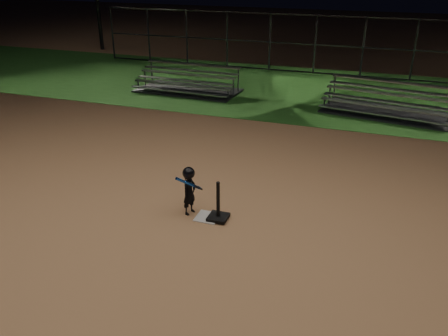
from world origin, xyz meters
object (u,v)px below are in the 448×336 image
at_px(child_batter, 189,189).
at_px(bleacher_right, 386,108).
at_px(bleacher_left, 187,87).
at_px(home_plate, 208,217).
at_px(batting_tee, 218,212).

distance_m(child_batter, bleacher_right, 8.75).
bearing_deg(bleacher_left, bleacher_right, -0.88).
bearing_deg(home_plate, batting_tee, 2.30).
relative_size(batting_tee, child_batter, 0.79).
bearing_deg(bleacher_left, child_batter, -64.03).
bearing_deg(batting_tee, bleacher_left, 116.84).
relative_size(batting_tee, bleacher_right, 0.19).
bearing_deg(child_batter, bleacher_right, -7.23).
distance_m(batting_tee, bleacher_left, 9.48).
distance_m(child_batter, bleacher_left, 9.17).
height_order(batting_tee, bleacher_left, bleacher_left).
bearing_deg(batting_tee, bleacher_right, 69.99).
bearing_deg(bleacher_left, home_plate, -61.93).
bearing_deg(bleacher_right, batting_tee, -100.41).
distance_m(home_plate, batting_tee, 0.27).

